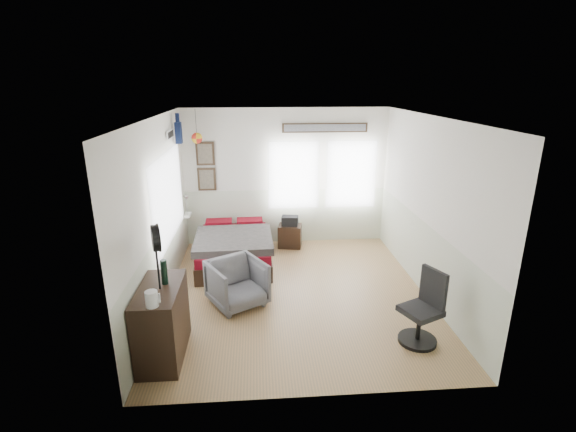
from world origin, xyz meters
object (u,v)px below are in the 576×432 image
at_px(armchair, 237,283).
at_px(nightstand, 290,236).
at_px(bed, 234,248).
at_px(dresser, 162,322).
at_px(task_chair, 423,313).

distance_m(armchair, nightstand, 2.42).
bearing_deg(bed, dresser, -107.19).
height_order(dresser, armchair, dresser).
relative_size(bed, dresser, 1.86).
bearing_deg(dresser, task_chair, 0.61).
distance_m(bed, armchair, 1.51).
bearing_deg(armchair, bed, 64.58).
height_order(dresser, task_chair, task_chair).
height_order(dresser, nightstand, dresser).
bearing_deg(bed, task_chair, -48.10).
distance_m(dresser, nightstand, 3.81).
xyz_separation_m(bed, armchair, (0.11, -1.50, 0.06)).
xyz_separation_m(bed, task_chair, (2.49, -2.60, 0.11)).
xyz_separation_m(dresser, nightstand, (1.80, 3.35, -0.22)).
xyz_separation_m(bed, nightstand, (1.07, 0.71, -0.06)).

